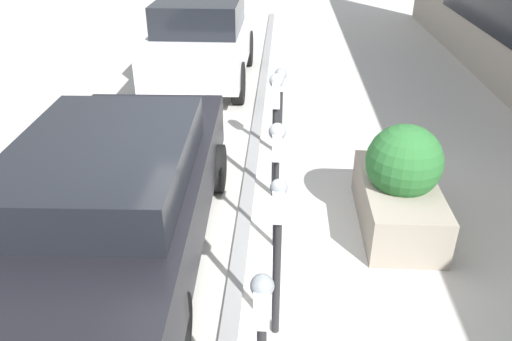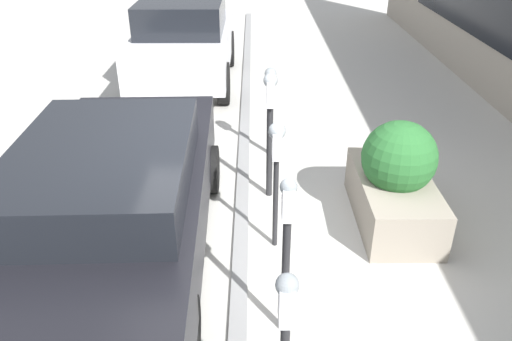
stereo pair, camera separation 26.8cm
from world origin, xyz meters
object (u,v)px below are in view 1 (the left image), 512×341
at_px(planter_box, 400,186).
at_px(parking_meter_middle, 277,155).
at_px(parking_meter_second, 277,236).
at_px(parking_meter_farthest, 280,97).
at_px(parking_meter_nearest, 262,335).
at_px(parking_meter_fourth, 276,116).
at_px(parked_car_middle, 115,194).
at_px(parked_car_rear, 202,39).

bearing_deg(planter_box, parking_meter_middle, 109.09).
xyz_separation_m(parking_meter_second, parking_meter_farthest, (3.44, 0.02, -0.13)).
relative_size(parking_meter_nearest, planter_box, 0.93).
xyz_separation_m(parking_meter_middle, parking_meter_fourth, (1.04, 0.03, -0.01)).
bearing_deg(parking_meter_fourth, parked_car_middle, 129.21).
bearing_deg(parking_meter_fourth, parking_meter_nearest, 179.80).
distance_m(parking_meter_nearest, parking_meter_middle, 2.28).
bearing_deg(parking_meter_middle, parking_meter_second, -178.58).
height_order(parking_meter_nearest, planter_box, parking_meter_nearest).
distance_m(parking_meter_nearest, parking_meter_second, 1.06).
height_order(parking_meter_nearest, parking_meter_second, same).
height_order(parking_meter_second, planter_box, parking_meter_second).
xyz_separation_m(parking_meter_nearest, parked_car_middle, (2.04, 1.55, -0.33)).
height_order(parking_meter_second, parking_meter_farthest, parking_meter_second).
bearing_deg(parking_meter_farthest, planter_box, -141.98).
xyz_separation_m(parking_meter_nearest, parking_meter_second, (1.06, -0.07, -0.06)).
distance_m(parking_meter_nearest, parked_car_middle, 2.59).
height_order(parking_meter_middle, parked_car_middle, parking_meter_middle).
bearing_deg(parked_car_rear, parking_meter_fourth, -160.36).
height_order(parking_meter_fourth, parked_car_middle, parking_meter_fourth).
bearing_deg(parked_car_rear, parking_meter_farthest, -153.44).
bearing_deg(parking_meter_fourth, parking_meter_middle, -178.23).
height_order(parked_car_middle, parked_car_rear, parked_car_rear).
bearing_deg(parked_car_middle, parking_meter_farthest, -34.83).
relative_size(parking_meter_middle, parking_meter_fourth, 0.90).
relative_size(parking_meter_fourth, planter_box, 0.98).
xyz_separation_m(parking_meter_nearest, planter_box, (2.76, -1.42, -0.56)).
bearing_deg(parking_meter_nearest, parked_car_rear, 11.23).
bearing_deg(parked_car_middle, parking_meter_nearest, -144.49).
bearing_deg(planter_box, parked_car_rear, 30.79).
relative_size(parking_meter_fourth, parked_car_rear, 0.41).
height_order(parking_meter_nearest, parking_meter_fourth, parking_meter_fourth).
xyz_separation_m(planter_box, parked_car_middle, (-0.71, 2.97, 0.23)).
relative_size(parking_meter_second, parked_car_rear, 0.39).
distance_m(parking_meter_nearest, parking_meter_farthest, 4.50).
bearing_deg(parking_meter_nearest, parking_meter_fourth, -0.20).
bearing_deg(parking_meter_nearest, parking_meter_middle, -1.10).
relative_size(parking_meter_second, parked_car_middle, 0.34).
distance_m(planter_box, parked_car_middle, 3.06).
relative_size(parking_meter_farthest, parked_car_rear, 0.34).
xyz_separation_m(parking_meter_nearest, parking_meter_middle, (2.28, -0.04, 0.02)).
bearing_deg(planter_box, parking_meter_farthest, 38.02).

